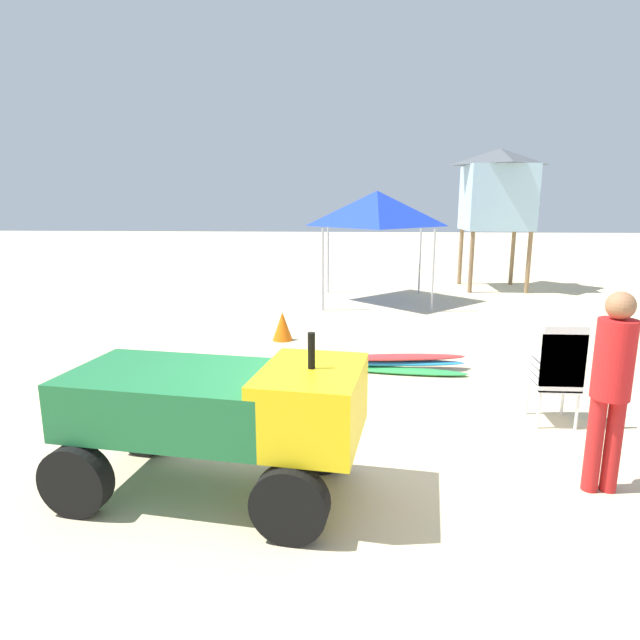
{
  "coord_description": "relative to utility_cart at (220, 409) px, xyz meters",
  "views": [
    {
      "loc": [
        0.12,
        -4.71,
        2.53
      ],
      "look_at": [
        -0.32,
        2.33,
        0.96
      ],
      "focal_mm": 30.11,
      "sensor_mm": 36.0,
      "label": 1
    }
  ],
  "objects": [
    {
      "name": "utility_cart",
      "position": [
        0.0,
        0.0,
        0.0
      ],
      "size": [
        2.69,
        1.6,
        1.5
      ],
      "color": "#1E6B38",
      "rests_on": "ground"
    },
    {
      "name": "surfboard_pile",
      "position": [
        1.78,
        3.59,
        -0.67
      ],
      "size": [
        2.34,
        0.67,
        0.24
      ],
      "color": "green",
      "rests_on": "ground"
    },
    {
      "name": "stacked_plastic_chairs",
      "position": [
        3.45,
        1.69,
        -0.09
      ],
      "size": [
        0.48,
        0.48,
        1.2
      ],
      "color": "white",
      "rests_on": "ground"
    },
    {
      "name": "traffic_cone_far",
      "position": [
        4.47,
        4.61,
        -0.54
      ],
      "size": [
        0.34,
        0.34,
        0.48
      ],
      "primitive_type": "cone",
      "color": "orange",
      "rests_on": "ground"
    },
    {
      "name": "lifeguard_near_center",
      "position": [
        3.34,
        0.25,
        0.26
      ],
      "size": [
        0.32,
        0.32,
        1.8
      ],
      "color": "red",
      "rests_on": "ground"
    },
    {
      "name": "ground",
      "position": [
        1.0,
        0.47,
        -0.78
      ],
      "size": [
        80.0,
        80.0,
        0.0
      ],
      "primitive_type": "plane",
      "color": "beige"
    },
    {
      "name": "traffic_cone_near",
      "position": [
        -0.17,
        5.31,
        -0.52
      ],
      "size": [
        0.37,
        0.37,
        0.53
      ],
      "primitive_type": "cone",
      "color": "orange",
      "rests_on": "ground"
    },
    {
      "name": "popup_canopy",
      "position": [
        1.68,
        9.4,
        1.55
      ],
      "size": [
        2.59,
        2.59,
        2.77
      ],
      "color": "#B2B2B7",
      "rests_on": "ground"
    },
    {
      "name": "lifeguard_tower",
      "position": [
        5.18,
        11.67,
        2.06
      ],
      "size": [
        1.98,
        1.98,
        3.96
      ],
      "color": "olive",
      "rests_on": "ground"
    }
  ]
}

